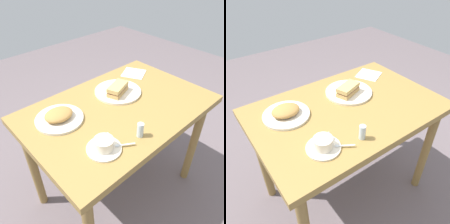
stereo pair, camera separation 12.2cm
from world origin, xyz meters
The scene contains 11 objects.
ground_plane centered at (0.00, 0.00, 0.00)m, with size 6.00×6.00×0.00m, color #66595D.
dining_table centered at (0.00, 0.00, 0.67)m, with size 1.09×0.72×0.78m.
sandwich_plate centered at (-0.10, -0.11, 0.79)m, with size 0.29×0.29×0.01m, color silver.
sandwich_front centered at (-0.08, -0.09, 0.82)m, with size 0.17×0.12×0.06m.
coffee_saucer centered at (0.29, 0.20, 0.78)m, with size 0.16×0.16×0.01m, color silver.
coffee_cup centered at (0.29, 0.19, 0.82)m, with size 0.11×0.09×0.05m.
spoon centered at (0.22, 0.24, 0.79)m, with size 0.09×0.06×0.01m.
side_plate centered at (0.32, -0.13, 0.79)m, with size 0.25×0.25×0.01m, color silver.
side_food_pile centered at (0.32, -0.13, 0.81)m, with size 0.15×0.13×0.04m, color #AB7B3D.
napkin centered at (-0.36, -0.22, 0.78)m, with size 0.15×0.15×0.00m, color white.
salt_shaker centered at (0.10, 0.25, 0.82)m, with size 0.03×0.03×0.08m, color silver.
Camera 1 is at (0.76, 0.75, 1.54)m, focal length 36.57 mm.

